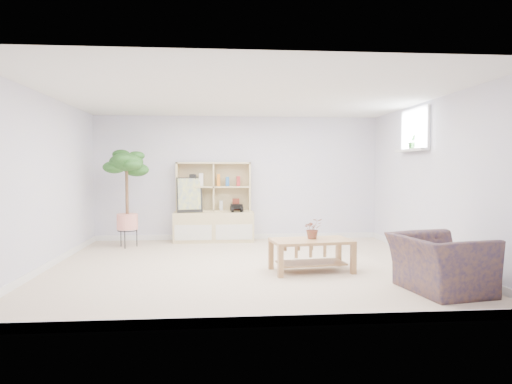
{
  "coord_description": "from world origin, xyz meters",
  "views": [
    {
      "loc": [
        -0.39,
        -6.41,
        1.39
      ],
      "look_at": [
        0.2,
        0.6,
        1.03
      ],
      "focal_mm": 32.0,
      "sensor_mm": 36.0,
      "label": 1
    }
  ],
  "objects": [
    {
      "name": "floor_tree",
      "position": [
        -1.98,
        1.71,
        0.87
      ],
      "size": [
        0.85,
        0.85,
        1.73
      ],
      "primitive_type": null,
      "rotation": [
        0.0,
        0.0,
        0.44
      ],
      "color": "#18441A",
      "rests_on": "floor"
    },
    {
      "name": "ceiling",
      "position": [
        0.0,
        0.0,
        2.4
      ],
      "size": [
        5.5,
        5.0,
        0.01
      ],
      "primitive_type": "cube",
      "color": "white",
      "rests_on": "walls"
    },
    {
      "name": "baseboard",
      "position": [
        0.0,
        0.0,
        0.05
      ],
      "size": [
        5.5,
        5.0,
        0.1
      ],
      "primitive_type": null,
      "color": "white",
      "rests_on": "floor"
    },
    {
      "name": "window_sill",
      "position": [
        2.67,
        0.6,
        1.68
      ],
      "size": [
        0.14,
        1.0,
        0.04
      ],
      "primitive_type": "cube",
      "color": "white",
      "rests_on": "walls"
    },
    {
      "name": "toy_truck",
      "position": [
        -0.04,
        2.17,
        0.65
      ],
      "size": [
        0.33,
        0.24,
        0.17
      ],
      "primitive_type": null,
      "rotation": [
        0.0,
        0.0,
        0.08
      ],
      "color": "black",
      "rests_on": "storage_unit"
    },
    {
      "name": "floor",
      "position": [
        0.0,
        0.0,
        0.0
      ],
      "size": [
        5.5,
        5.0,
        0.01
      ],
      "primitive_type": "cube",
      "color": "beige",
      "rests_on": "ground"
    },
    {
      "name": "storage_unit",
      "position": [
        -0.47,
        2.24,
        0.75
      ],
      "size": [
        1.51,
        0.51,
        1.51
      ],
      "primitive_type": null,
      "color": "tan",
      "rests_on": "floor"
    },
    {
      "name": "poster",
      "position": [
        -0.93,
        2.18,
        0.89
      ],
      "size": [
        0.49,
        0.2,
        0.66
      ],
      "primitive_type": null,
      "rotation": [
        0.0,
        0.0,
        0.2
      ],
      "color": "#FFF743",
      "rests_on": "storage_unit"
    },
    {
      "name": "window",
      "position": [
        2.73,
        0.6,
        2.0
      ],
      "size": [
        0.1,
        0.98,
        0.68
      ],
      "primitive_type": null,
      "color": "#C3E0F8",
      "rests_on": "walls"
    },
    {
      "name": "armchair",
      "position": [
        2.1,
        -1.52,
        0.36
      ],
      "size": [
        1.02,
        1.12,
        0.73
      ],
      "primitive_type": "imported",
      "rotation": [
        0.0,
        0.0,
        1.75
      ],
      "color": "#1B1D44",
      "rests_on": "floor"
    },
    {
      "name": "walls",
      "position": [
        0.0,
        0.0,
        1.2
      ],
      "size": [
        5.51,
        5.01,
        2.4
      ],
      "color": "silver",
      "rests_on": "floor"
    },
    {
      "name": "coffee_table",
      "position": [
        0.86,
        -0.4,
        0.22
      ],
      "size": [
        1.13,
        0.71,
        0.43
      ],
      "primitive_type": null,
      "rotation": [
        0.0,
        0.0,
        0.13
      ],
      "color": "#AD7C55",
      "rests_on": "floor"
    },
    {
      "name": "table_plant",
      "position": [
        0.89,
        -0.34,
        0.57
      ],
      "size": [
        0.27,
        0.24,
        0.28
      ],
      "primitive_type": "imported",
      "rotation": [
        0.0,
        0.0,
        0.11
      ],
      "color": "#2E712C",
      "rests_on": "coffee_table"
    },
    {
      "name": "sill_plant",
      "position": [
        2.67,
        0.58,
        1.81
      ],
      "size": [
        0.14,
        0.12,
        0.22
      ],
      "primitive_type": "imported",
      "rotation": [
        0.0,
        0.0,
        0.18
      ],
      "color": "#18441A",
      "rests_on": "window_sill"
    }
  ]
}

